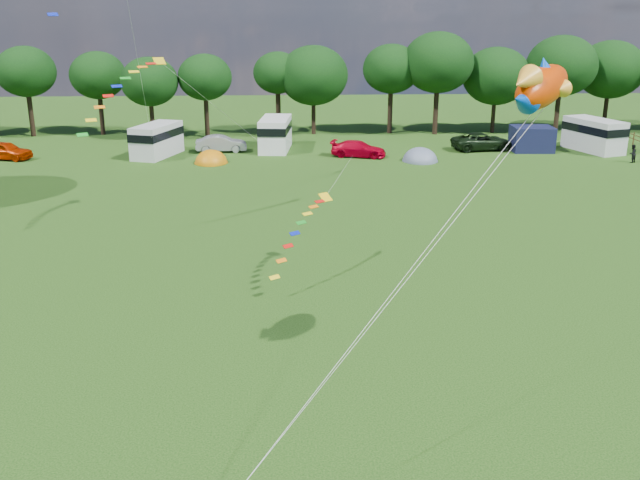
{
  "coord_description": "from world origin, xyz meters",
  "views": [
    {
      "loc": [
        -1.3,
        -18.02,
        12.54
      ],
      "look_at": [
        0.0,
        8.0,
        4.0
      ],
      "focal_mm": 40.0,
      "sensor_mm": 36.0,
      "label": 1
    }
  ],
  "objects_px": {
    "car_a": "(5,151)",
    "tent_greyblue": "(420,161)",
    "car_c": "(358,149)",
    "campervan_d": "(594,134)",
    "campervan_b": "(157,139)",
    "walker_a": "(632,154)",
    "tent_orange": "(211,163)",
    "campervan_c": "(275,133)",
    "car_d": "(482,142)",
    "car_b": "(221,144)",
    "fish_kite": "(538,87)"
  },
  "relations": [
    {
      "from": "car_a",
      "to": "tent_greyblue",
      "type": "bearing_deg",
      "value": -79.35
    },
    {
      "from": "car_c",
      "to": "campervan_d",
      "type": "relative_size",
      "value": 0.72
    },
    {
      "from": "campervan_b",
      "to": "walker_a",
      "type": "bearing_deg",
      "value": -78.0
    },
    {
      "from": "walker_a",
      "to": "tent_orange",
      "type": "bearing_deg",
      "value": -35.18
    },
    {
      "from": "campervan_c",
      "to": "tent_greyblue",
      "type": "height_order",
      "value": "campervan_c"
    },
    {
      "from": "car_c",
      "to": "car_d",
      "type": "bearing_deg",
      "value": -61.81
    },
    {
      "from": "campervan_b",
      "to": "walker_a",
      "type": "xyz_separation_m",
      "value": [
        40.53,
        -4.83,
        -0.73
      ]
    },
    {
      "from": "car_c",
      "to": "car_b",
      "type": "bearing_deg",
      "value": 92.6
    },
    {
      "from": "car_b",
      "to": "car_d",
      "type": "relative_size",
      "value": 0.75
    },
    {
      "from": "walker_a",
      "to": "car_a",
      "type": "bearing_deg",
      "value": -36.86
    },
    {
      "from": "car_b",
      "to": "car_c",
      "type": "height_order",
      "value": "car_b"
    },
    {
      "from": "fish_kite",
      "to": "tent_greyblue",
      "type": "bearing_deg",
      "value": 37.22
    },
    {
      "from": "car_d",
      "to": "campervan_b",
      "type": "distance_m",
      "value": 29.43
    },
    {
      "from": "campervan_b",
      "to": "walker_a",
      "type": "relative_size",
      "value": 4.0
    },
    {
      "from": "car_d",
      "to": "campervan_b",
      "type": "height_order",
      "value": "campervan_b"
    },
    {
      "from": "car_a",
      "to": "tent_orange",
      "type": "bearing_deg",
      "value": -83.01
    },
    {
      "from": "car_a",
      "to": "fish_kite",
      "type": "distance_m",
      "value": 52.23
    },
    {
      "from": "campervan_b",
      "to": "tent_greyblue",
      "type": "height_order",
      "value": "campervan_b"
    },
    {
      "from": "car_a",
      "to": "walker_a",
      "type": "bearing_deg",
      "value": -79.68
    },
    {
      "from": "car_a",
      "to": "campervan_d",
      "type": "relative_size",
      "value": 0.73
    },
    {
      "from": "campervan_c",
      "to": "campervan_b",
      "type": "bearing_deg",
      "value": 109.09
    },
    {
      "from": "campervan_c",
      "to": "campervan_d",
      "type": "bearing_deg",
      "value": -88.05
    },
    {
      "from": "car_a",
      "to": "campervan_c",
      "type": "height_order",
      "value": "campervan_c"
    },
    {
      "from": "car_d",
      "to": "campervan_d",
      "type": "distance_m",
      "value": 10.04
    },
    {
      "from": "car_d",
      "to": "campervan_b",
      "type": "xyz_separation_m",
      "value": [
        -29.39,
        -1.36,
        0.72
      ]
    },
    {
      "from": "campervan_b",
      "to": "campervan_c",
      "type": "distance_m",
      "value": 10.65
    },
    {
      "from": "car_b",
      "to": "walker_a",
      "type": "relative_size",
      "value": 2.75
    },
    {
      "from": "tent_greyblue",
      "to": "campervan_b",
      "type": "bearing_deg",
      "value": 171.71
    },
    {
      "from": "car_a",
      "to": "car_d",
      "type": "xyz_separation_m",
      "value": [
        42.23,
        2.26,
        -0.0
      ]
    },
    {
      "from": "tent_orange",
      "to": "tent_greyblue",
      "type": "distance_m",
      "value": 17.77
    },
    {
      "from": "walker_a",
      "to": "fish_kite",
      "type": "bearing_deg",
      "value": 26.69
    },
    {
      "from": "campervan_d",
      "to": "tent_greyblue",
      "type": "height_order",
      "value": "campervan_d"
    },
    {
      "from": "car_d",
      "to": "campervan_c",
      "type": "xyz_separation_m",
      "value": [
        -19.01,
        1.06,
        0.79
      ]
    },
    {
      "from": "campervan_c",
      "to": "campervan_d",
      "type": "height_order",
      "value": "campervan_c"
    },
    {
      "from": "walker_a",
      "to": "car_d",
      "type": "bearing_deg",
      "value": -61.72
    },
    {
      "from": "car_b",
      "to": "tent_greyblue",
      "type": "bearing_deg",
      "value": -109.23
    },
    {
      "from": "car_a",
      "to": "campervan_b",
      "type": "xyz_separation_m",
      "value": [
        12.84,
        0.89,
        0.72
      ]
    },
    {
      "from": "campervan_b",
      "to": "campervan_d",
      "type": "bearing_deg",
      "value": -70.6
    },
    {
      "from": "car_b",
      "to": "fish_kite",
      "type": "height_order",
      "value": "fish_kite"
    },
    {
      "from": "tent_orange",
      "to": "walker_a",
      "type": "xyz_separation_m",
      "value": [
        35.53,
        -1.58,
        0.75
      ]
    },
    {
      "from": "car_b",
      "to": "walker_a",
      "type": "height_order",
      "value": "walker_a"
    },
    {
      "from": "car_c",
      "to": "fish_kite",
      "type": "xyz_separation_m",
      "value": [
        1.23,
        -40.05,
        9.53
      ]
    },
    {
      "from": "car_c",
      "to": "walker_a",
      "type": "height_order",
      "value": "walker_a"
    },
    {
      "from": "campervan_b",
      "to": "fish_kite",
      "type": "bearing_deg",
      "value": -136.59
    },
    {
      "from": "car_a",
      "to": "tent_greyblue",
      "type": "distance_m",
      "value": 35.7
    },
    {
      "from": "car_a",
      "to": "car_d",
      "type": "distance_m",
      "value": 42.29
    },
    {
      "from": "car_b",
      "to": "car_a",
      "type": "bearing_deg",
      "value": 94.48
    },
    {
      "from": "tent_orange",
      "to": "tent_greyblue",
      "type": "height_order",
      "value": "tent_greyblue"
    },
    {
      "from": "car_a",
      "to": "car_c",
      "type": "relative_size",
      "value": 1.01
    },
    {
      "from": "car_b",
      "to": "campervan_b",
      "type": "xyz_separation_m",
      "value": [
        -5.47,
        -1.62,
        0.75
      ]
    }
  ]
}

